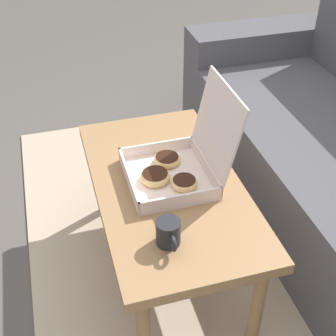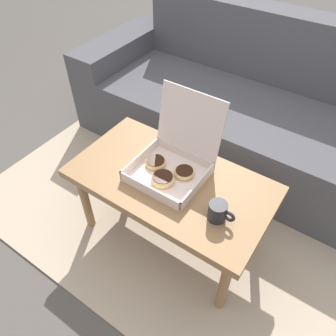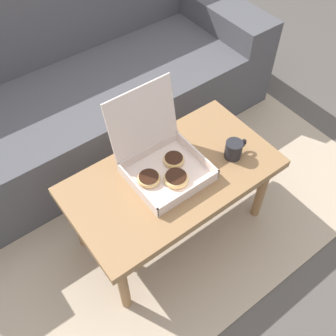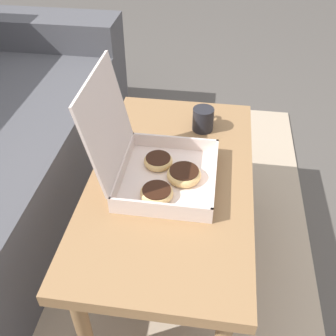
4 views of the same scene
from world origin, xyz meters
The scene contains 5 objects.
ground_plane centered at (0.00, 0.00, 0.00)m, with size 12.00×12.00×0.00m, color #514C47.
area_rug centered at (0.00, 0.30, 0.01)m, with size 2.32×1.81×0.01m, color tan.
coffee_table centered at (0.00, -0.06, 0.40)m, with size 0.92×0.51×0.45m.
pastry_box centered at (-0.02, -0.01, 0.51)m, with size 0.32×0.35×0.34m.
coffee_mug centered at (0.28, -0.14, 0.49)m, with size 0.11×0.08×0.08m.
Camera 4 is at (-0.92, -0.18, 1.26)m, focal length 42.00 mm.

